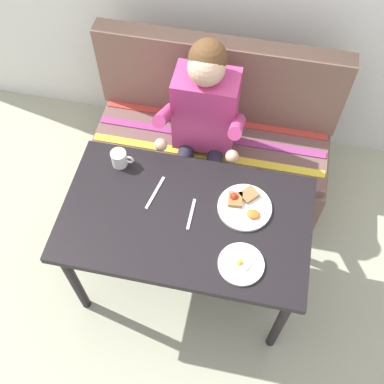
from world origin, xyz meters
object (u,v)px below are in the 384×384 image
at_px(table, 186,225).
at_px(couch, 212,145).
at_px(coffee_mug, 120,158).
at_px(fork, 191,214).
at_px(plate_breakfast, 244,206).
at_px(knife, 155,193).
at_px(person, 203,122).
at_px(plate_eggs, 241,264).

xyz_separation_m(table, couch, (0.00, 0.76, -0.32)).
height_order(coffee_mug, fork, coffee_mug).
distance_m(plate_breakfast, knife, 0.44).
relative_size(couch, coffee_mug, 12.20).
xyz_separation_m(person, plate_eggs, (0.32, -0.78, -0.00)).
bearing_deg(couch, plate_eggs, -72.84).
bearing_deg(plate_breakfast, couch, 112.01).
height_order(table, person, person).
bearing_deg(plate_eggs, table, 147.08).
xyz_separation_m(person, plate_breakfast, (0.29, -0.48, 0.00)).
bearing_deg(person, fork, -84.66).
relative_size(table, plate_eggs, 5.73).
height_order(plate_breakfast, plate_eggs, plate_breakfast).
xyz_separation_m(couch, coffee_mug, (-0.39, -0.53, 0.45)).
bearing_deg(knife, fork, -10.75).
bearing_deg(coffee_mug, knife, -32.21).
bearing_deg(plate_eggs, couch, 107.16).
xyz_separation_m(person, knife, (-0.15, -0.49, -0.01)).
bearing_deg(couch, knife, -104.83).
bearing_deg(knife, couch, 87.15).
bearing_deg(coffee_mug, plate_eggs, -32.02).
bearing_deg(plate_eggs, plate_breakfast, 95.78).
xyz_separation_m(couch, person, (-0.03, -0.17, 0.41)).
bearing_deg(table, knife, 149.77).
xyz_separation_m(coffee_mug, knife, (0.22, -0.14, -0.04)).
distance_m(person, knife, 0.51).
xyz_separation_m(coffee_mug, fork, (0.42, -0.22, -0.04)).
xyz_separation_m(couch, knife, (-0.18, -0.66, 0.40)).
distance_m(person, plate_eggs, 0.85).
distance_m(couch, person, 0.45).
bearing_deg(table, coffee_mug, 148.67).
bearing_deg(couch, person, -99.73).
height_order(table, coffee_mug, coffee_mug).
distance_m(couch, knife, 0.79).
bearing_deg(plate_breakfast, plate_eggs, -84.22).
bearing_deg(knife, plate_breakfast, 13.07).
xyz_separation_m(plate_breakfast, plate_eggs, (0.03, -0.30, -0.00)).
height_order(plate_eggs, knife, plate_eggs).
xyz_separation_m(couch, plate_eggs, (0.29, -0.96, 0.41)).
bearing_deg(person, plate_breakfast, -58.43).
height_order(couch, coffee_mug, couch).
distance_m(person, fork, 0.57).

